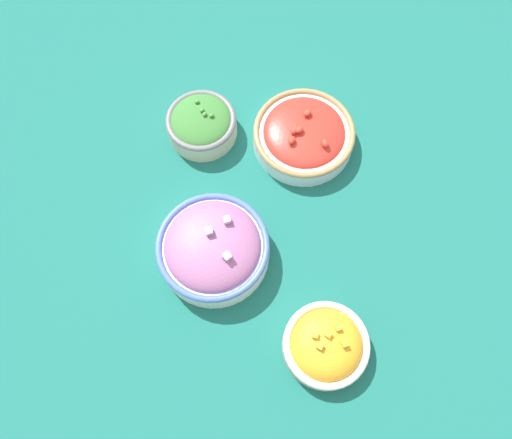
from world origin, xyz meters
TOP-DOWN VIEW (x-y plane):
  - ground_plane at (0.00, 0.00)m, footprint 3.00×3.00m
  - bowl_red_onion at (0.06, -0.07)m, footprint 0.20×0.20m
  - bowl_cherry_tomatoes at (-0.18, 0.08)m, footprint 0.20×0.20m
  - bowl_squash at (0.21, 0.13)m, footprint 0.14×0.14m
  - bowl_broccoli at (-0.19, -0.12)m, footprint 0.14×0.14m

SIDE VIEW (x-z plane):
  - ground_plane at x=0.00m, z-range 0.00..0.00m
  - bowl_squash at x=0.21m, z-range -0.01..0.06m
  - bowl_cherry_tomatoes at x=-0.18m, z-range -0.01..0.06m
  - bowl_broccoli at x=-0.19m, z-range 0.00..0.07m
  - bowl_red_onion at x=0.06m, z-range -0.01..0.08m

